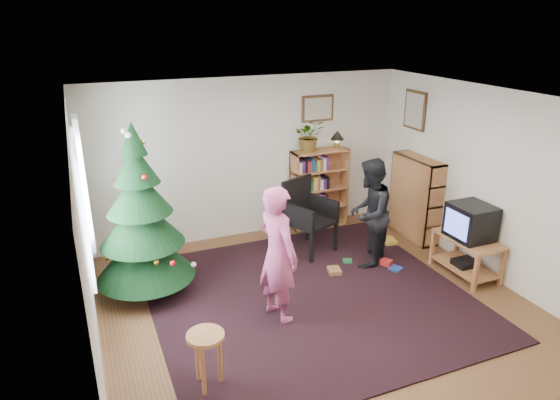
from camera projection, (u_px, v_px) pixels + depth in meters
name	position (u px, v px, depth m)	size (l,w,h in m)	color
floor	(320.00, 310.00, 6.01)	(5.00, 5.00, 0.00)	brown
ceiling	(327.00, 102.00, 5.13)	(5.00, 5.00, 0.00)	white
wall_back	(249.00, 158.00, 7.73)	(5.00, 0.02, 2.50)	silver
wall_front	(491.00, 341.00, 3.41)	(5.00, 0.02, 2.50)	silver
wall_left	(86.00, 252.00, 4.67)	(0.02, 5.00, 2.50)	silver
wall_right	(495.00, 186.00, 6.47)	(0.02, 5.00, 2.50)	silver
rug	(309.00, 297.00, 6.26)	(3.80, 3.60, 0.02)	black
window_pane	(83.00, 206.00, 5.11)	(0.04, 1.20, 1.40)	silver
curtain	(84.00, 185.00, 5.73)	(0.06, 0.35, 1.60)	silver
picture_back	(318.00, 108.00, 7.88)	(0.55, 0.03, 0.42)	#4C3319
picture_right	(415.00, 110.00, 7.73)	(0.03, 0.50, 0.60)	#4C3319
christmas_tree	(142.00, 226.00, 6.08)	(1.22, 1.22, 2.21)	#3F2816
bookshelf_back	(319.00, 188.00, 8.21)	(0.95, 0.30, 1.30)	#A06439
bookshelf_right	(415.00, 197.00, 7.80)	(0.30, 0.95, 1.30)	#A06439
tv_stand	(466.00, 253.00, 6.73)	(0.50, 0.90, 0.55)	#A06439
crt_tv	(471.00, 222.00, 6.57)	(0.49, 0.53, 0.46)	black
armchair	(307.00, 212.00, 7.39)	(0.79, 0.81, 1.10)	black
stool	(206.00, 346.00, 4.62)	(0.35, 0.35, 0.59)	#A06439
person_standing	(278.00, 254.00, 5.60)	(0.59, 0.39, 1.63)	#AC4471
person_by_chair	(369.00, 213.00, 6.87)	(0.75, 0.59, 1.55)	black
potted_plant	(309.00, 136.00, 7.83)	(0.46, 0.40, 0.51)	gray
table_lamp	(337.00, 136.00, 8.03)	(0.22, 0.22, 0.30)	#A57F33
floor_clutter	(371.00, 260.00, 7.13)	(1.45, 0.98, 0.08)	#A51E19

